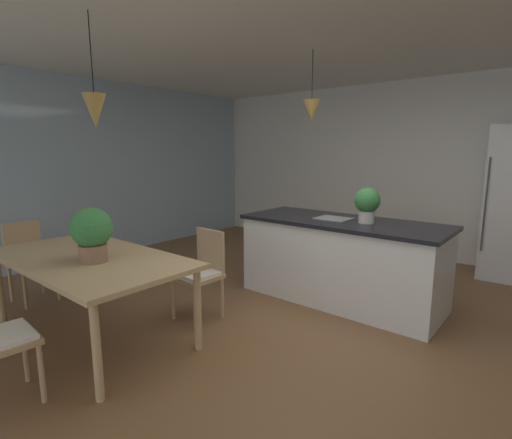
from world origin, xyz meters
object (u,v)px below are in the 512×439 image
Objects in this scene: dining_table at (90,263)px; chair_far_right at (201,271)px; potted_plant_on_island at (367,203)px; potted_plant_on_table at (92,232)px; kitchen_island at (341,259)px; chair_window_end at (30,258)px; vase_on_dining_table at (96,246)px.

chair_far_right is at bearing 63.70° from dining_table.
potted_plant_on_island is at bearing 54.40° from dining_table.
potted_plant_on_table is at bearing -105.07° from chair_far_right.
chair_window_end is at bearing -140.38° from kitchen_island.
potted_plant_on_island reaches higher than chair_far_right.
potted_plant_on_island is 2.62m from potted_plant_on_table.
potted_plant_on_island is (0.27, 0.00, 0.65)m from kitchen_island.
chair_far_right is 1.00× the size of chair_window_end.
dining_table is at bearing -120.69° from kitchen_island.
chair_far_right is 1.99m from chair_window_end.
potted_plant_on_table is (-1.10, -2.23, 0.52)m from kitchen_island.
chair_far_right reaches higher than dining_table.
potted_plant_on_island is at bearing 0.00° from kitchen_island.
kitchen_island is (1.29, 2.17, -0.21)m from dining_table.
vase_on_dining_table is at bearing 145.46° from potted_plant_on_table.
potted_plant_on_island reaches higher than potted_plant_on_table.
potted_plant_on_table is at bearing -34.54° from vase_on_dining_table.
chair_far_right and chair_window_end have the same top height.
chair_window_end is 1.43m from vase_on_dining_table.
dining_table is 2.23× the size of chair_far_right.
potted_plant_on_table is at bearing -121.62° from potted_plant_on_island.
kitchen_island is at bearing -180.00° from potted_plant_on_island.
chair_far_right is 1.82m from potted_plant_on_island.
chair_window_end is 1.61m from potted_plant_on_table.
dining_table is at bearing 164.06° from potted_plant_on_table.
potted_plant_on_island reaches higher than vase_on_dining_table.
kitchen_island is at bearing 59.70° from vase_on_dining_table.
potted_plant_on_table is (-0.25, -0.94, 0.51)m from chair_far_right.
chair_far_right is 1.94× the size of potted_plant_on_table.
potted_plant_on_table is at bearing -15.94° from dining_table.
vase_on_dining_table is at bearing -125.35° from potted_plant_on_island.
kitchen_island is 2.54m from potted_plant_on_table.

